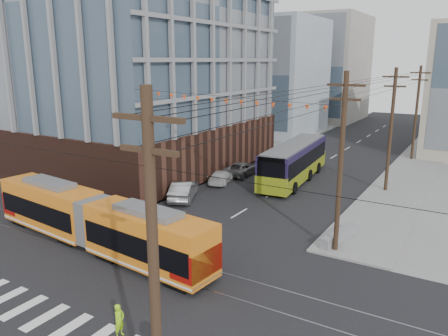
{
  "coord_description": "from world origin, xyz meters",
  "views": [
    {
      "loc": [
        15.53,
        -14.07,
        11.56
      ],
      "look_at": [
        0.97,
        10.1,
        4.59
      ],
      "focal_mm": 35.0,
      "sensor_mm": 36.0,
      "label": 1
    }
  ],
  "objects": [
    {
      "name": "city_bus",
      "position": [
        -0.08,
        25.25,
        1.9
      ],
      "size": [
        4.05,
        13.63,
        3.8
      ],
      "primitive_type": null,
      "rotation": [
        0.0,
        0.0,
        0.09
      ],
      "color": "#1C1435",
      "rests_on": "ground"
    },
    {
      "name": "pedestrian",
      "position": [
        3.17,
        -2.23,
        0.76
      ],
      "size": [
        0.41,
        0.59,
        1.52
      ],
      "primitive_type": "imported",
      "rotation": [
        0.0,
        0.0,
        1.67
      ],
      "color": "#92DC14",
      "rests_on": "ground"
    },
    {
      "name": "utility_pole_near",
      "position": [
        8.5,
        -6.0,
        5.5
      ],
      "size": [
        0.3,
        0.3,
        11.0
      ],
      "primitive_type": "cylinder",
      "color": "black",
      "rests_on": "ground"
    },
    {
      "name": "streetcar",
      "position": [
        -4.69,
        3.82,
        1.74
      ],
      "size": [
        18.21,
        4.26,
        3.48
      ],
      "primitive_type": null,
      "rotation": [
        0.0,
        0.0,
        -0.1
      ],
      "color": "orange",
      "rests_on": "ground"
    },
    {
      "name": "parked_car_white",
      "position": [
        -5.73,
        20.69,
        0.61
      ],
      "size": [
        2.75,
        4.54,
        1.23
      ],
      "primitive_type": "imported",
      "rotation": [
        0.0,
        0.0,
        3.4
      ],
      "color": "silver",
      "rests_on": "ground"
    },
    {
      "name": "ground",
      "position": [
        0.0,
        0.0,
        0.0
      ],
      "size": [
        160.0,
        160.0,
        0.0
      ],
      "primitive_type": "plane",
      "color": "slate"
    },
    {
      "name": "parked_car_grey",
      "position": [
        -5.47,
        24.34,
        0.7
      ],
      "size": [
        2.6,
        5.15,
        1.4
      ],
      "primitive_type": "imported",
      "rotation": [
        0.0,
        0.0,
        3.2
      ],
      "color": "slate",
      "rests_on": "ground"
    },
    {
      "name": "utility_pole_far",
      "position": [
        8.5,
        56.0,
        5.5
      ],
      "size": [
        0.3,
        0.3,
        11.0
      ],
      "primitive_type": "cylinder",
      "color": "black",
      "rests_on": "ground"
    },
    {
      "name": "office_building",
      "position": [
        -22.0,
        23.0,
        14.3
      ],
      "size": [
        30.0,
        25.0,
        28.6
      ],
      "primitive_type": "cube",
      "color": "#381E16",
      "rests_on": "ground"
    },
    {
      "name": "parked_car_silver",
      "position": [
        -5.83,
        14.71,
        0.82
      ],
      "size": [
        3.63,
        5.24,
        1.64
      ],
      "primitive_type": "imported",
      "rotation": [
        0.0,
        0.0,
        3.57
      ],
      "color": "#989899",
      "rests_on": "ground"
    },
    {
      "name": "bg_bldg_nw_near",
      "position": [
        -17.0,
        52.0,
        9.0
      ],
      "size": [
        18.0,
        16.0,
        18.0
      ],
      "primitive_type": "cube",
      "color": "#8C99A5",
      "rests_on": "ground"
    },
    {
      "name": "bg_bldg_nw_far",
      "position": [
        -14.0,
        72.0,
        10.0
      ],
      "size": [
        16.0,
        18.0,
        20.0
      ],
      "primitive_type": "cube",
      "color": "gray",
      "rests_on": "ground"
    },
    {
      "name": "jersey_barrier",
      "position": [
        8.3,
        12.52,
        0.4
      ],
      "size": [
        1.68,
        4.08,
        0.8
      ],
      "primitive_type": "cube",
      "rotation": [
        0.0,
        0.0,
        -0.2
      ],
      "color": "#5B5A66",
      "rests_on": "ground"
    }
  ]
}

